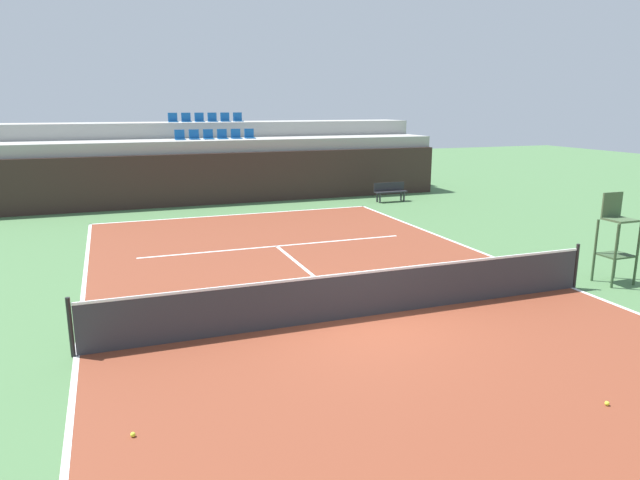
{
  "coord_description": "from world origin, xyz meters",
  "views": [
    {
      "loc": [
        -4.68,
        -10.07,
        4.25
      ],
      "look_at": [
        -0.21,
        2.0,
        1.2
      ],
      "focal_mm": 32.12,
      "sensor_mm": 36.0,
      "label": 1
    }
  ],
  "objects_px": {
    "umpire_chair": "(616,235)",
    "tennis_ball_0": "(133,435)",
    "tennis_net": "(364,293)",
    "player_bench": "(390,190)",
    "tennis_ball_1": "(607,403)"
  },
  "relations": [
    {
      "from": "umpire_chair",
      "to": "tennis_ball_1",
      "type": "bearing_deg",
      "value": -137.04
    },
    {
      "from": "tennis_net",
      "to": "umpire_chair",
      "type": "distance_m",
      "value": 6.73
    },
    {
      "from": "tennis_ball_0",
      "to": "umpire_chair",
      "type": "bearing_deg",
      "value": 14.81
    },
    {
      "from": "tennis_net",
      "to": "player_bench",
      "type": "bearing_deg",
      "value": 60.77
    },
    {
      "from": "tennis_net",
      "to": "player_bench",
      "type": "xyz_separation_m",
      "value": [
        7.13,
        12.74,
        -0.0
      ]
    },
    {
      "from": "umpire_chair",
      "to": "player_bench",
      "type": "height_order",
      "value": "umpire_chair"
    },
    {
      "from": "tennis_ball_1",
      "to": "player_bench",
      "type": "bearing_deg",
      "value": 72.88
    },
    {
      "from": "tennis_net",
      "to": "umpire_chair",
      "type": "bearing_deg",
      "value": 0.48
    },
    {
      "from": "tennis_net",
      "to": "umpire_chair",
      "type": "relative_size",
      "value": 5.04
    },
    {
      "from": "umpire_chair",
      "to": "tennis_ball_0",
      "type": "bearing_deg",
      "value": -165.19
    },
    {
      "from": "tennis_ball_1",
      "to": "tennis_net",
      "type": "bearing_deg",
      "value": 112.1
    },
    {
      "from": "tennis_net",
      "to": "player_bench",
      "type": "height_order",
      "value": "tennis_net"
    },
    {
      "from": "tennis_net",
      "to": "tennis_ball_1",
      "type": "height_order",
      "value": "tennis_net"
    },
    {
      "from": "player_bench",
      "to": "tennis_ball_1",
      "type": "distance_m",
      "value": 18.03
    },
    {
      "from": "tennis_net",
      "to": "tennis_ball_0",
      "type": "relative_size",
      "value": 167.88
    }
  ]
}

